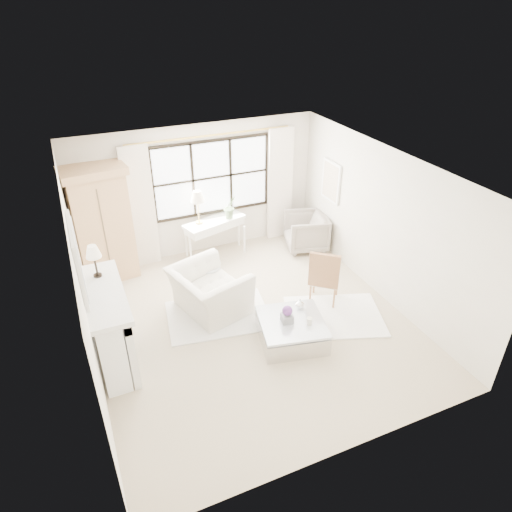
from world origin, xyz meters
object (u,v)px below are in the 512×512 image
object	(u,v)px
armoire	(102,224)
coffee_table	(291,330)
club_armchair	(209,291)
console_table	(215,237)

from	to	relation	value
armoire	coffee_table	bearing A→B (deg)	-59.20
armoire	club_armchair	size ratio (longest dim) A/B	1.81
armoire	club_armchair	xyz separation A→B (m)	(1.44, -1.83, -0.74)
club_armchair	coffee_table	bearing A→B (deg)	-158.99
console_table	armoire	bearing A→B (deg)	163.28
armoire	club_armchair	bearing A→B (deg)	-58.67
armoire	club_armchair	distance (m)	2.44
armoire	coffee_table	size ratio (longest dim) A/B	1.88
armoire	console_table	size ratio (longest dim) A/B	1.63
armoire	club_armchair	world-z (taller)	armoire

